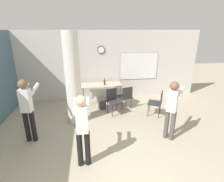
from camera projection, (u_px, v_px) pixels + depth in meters
The scene contains 11 objects.
wall_back at pixel (105, 66), 7.23m from camera, with size 8.00×0.15×2.80m.
support_pillar at pixel (73, 79), 5.22m from camera, with size 0.46×0.46×2.80m.
folding_table at pixel (101, 86), 6.89m from camera, with size 1.56×0.69×0.77m.
bottle_on_table at pixel (105, 82), 6.76m from camera, with size 0.07×0.07×0.28m.
waste_bin at pixel (102, 104), 6.54m from camera, with size 0.29×0.29×0.33m.
chair_table_right at pixel (126, 96), 6.42m from camera, with size 0.56×0.56×0.87m.
chair_table_front at pixel (113, 100), 6.07m from camera, with size 0.57×0.57×0.87m.
chair_mid_room at pixel (157, 102), 5.89m from camera, with size 0.60×0.60×0.87m.
person_playing_front at pixel (82, 126), 3.57m from camera, with size 0.35×0.64×1.62m.
person_playing_side at pixel (172, 106), 4.49m from camera, with size 0.60×0.64×1.61m.
person_watching_back at pixel (27, 106), 4.38m from camera, with size 0.44×0.65×1.69m.
Camera 1 is at (-0.64, -2.08, 2.81)m, focal length 28.00 mm.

